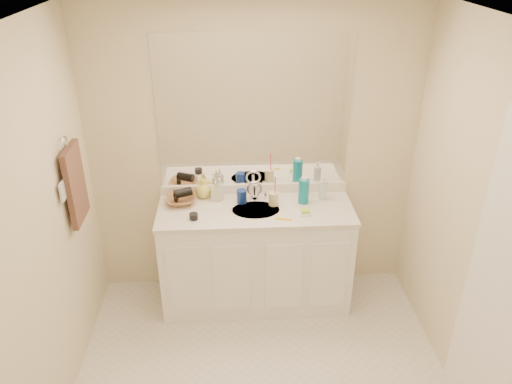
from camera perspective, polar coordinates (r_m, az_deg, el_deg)
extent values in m
cube|color=white|center=(2.37, 1.39, 18.28)|extent=(2.60, 2.60, 0.02)
cube|color=beige|center=(3.97, -0.26, 4.09)|extent=(2.60, 0.02, 2.40)
cube|color=beige|center=(3.03, -24.37, -6.67)|extent=(0.02, 2.60, 2.40)
cube|color=beige|center=(3.19, 25.20, -5.12)|extent=(0.02, 2.60, 2.40)
cube|color=white|center=(4.11, -0.04, -7.42)|extent=(1.50, 0.55, 0.85)
cube|color=silver|center=(3.87, -0.04, -2.08)|extent=(1.52, 0.57, 0.03)
cube|color=white|center=(4.08, -0.24, 0.40)|extent=(1.52, 0.03, 0.08)
cylinder|color=beige|center=(3.86, -0.02, -2.19)|extent=(0.37, 0.37, 0.02)
cylinder|color=silver|center=(3.98, -0.17, -0.07)|extent=(0.02, 0.02, 0.11)
cube|color=white|center=(3.83, -0.27, 9.00)|extent=(1.48, 0.01, 1.20)
cylinder|color=navy|center=(3.93, -1.65, -0.50)|extent=(0.08, 0.08, 0.11)
cylinder|color=beige|center=(3.90, 2.04, -0.78)|extent=(0.08, 0.08, 0.11)
cylinder|color=#F5406B|center=(3.85, 2.21, 0.50)|extent=(0.02, 0.04, 0.20)
cylinder|color=#0C819B|center=(3.92, 5.48, 0.10)|extent=(0.11, 0.11, 0.20)
cylinder|color=silver|center=(4.00, 7.65, 0.23)|extent=(0.08, 0.08, 0.16)
cube|color=white|center=(3.81, 5.63, -2.43)|extent=(0.10, 0.08, 0.01)
cube|color=#A6E638|center=(3.80, 5.65, -2.19)|extent=(0.07, 0.05, 0.02)
cube|color=yellow|center=(3.73, 3.16, -3.10)|extent=(0.13, 0.06, 0.01)
cylinder|color=black|center=(3.74, -7.14, -2.78)|extent=(0.08, 0.08, 0.05)
imported|color=silver|center=(3.97, -4.16, 0.36)|extent=(0.08, 0.08, 0.18)
imported|color=beige|center=(3.97, -4.58, 0.21)|extent=(0.08, 0.08, 0.17)
imported|color=#E8DC5A|center=(4.02, -6.04, 0.43)|extent=(0.13, 0.13, 0.16)
imported|color=#95633C|center=(3.97, -8.56, -0.87)|extent=(0.27, 0.27, 0.06)
cylinder|color=black|center=(3.94, -8.33, -0.09)|extent=(0.15, 0.12, 0.07)
torus|color=silver|center=(3.52, -21.03, 5.18)|extent=(0.01, 0.11, 0.11)
cube|color=#402922|center=(3.63, -19.94, 0.82)|extent=(0.04, 0.32, 0.55)
cube|color=silver|center=(3.44, -21.25, 0.05)|extent=(0.01, 0.08, 0.13)
cube|color=white|center=(3.08, 26.68, -11.25)|extent=(0.02, 0.82, 2.00)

